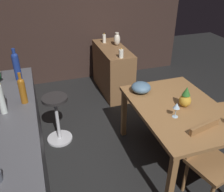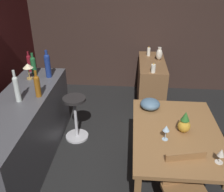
# 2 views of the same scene
# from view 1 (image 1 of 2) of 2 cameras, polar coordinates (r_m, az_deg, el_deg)

# --- Properties ---
(ground_plane) EXTENTS (9.00, 9.00, 0.00)m
(ground_plane) POSITION_cam_1_polar(r_m,az_deg,el_deg) (3.16, 5.88, -14.51)
(ground_plane) COLOR black
(wall_side_right) EXTENTS (0.10, 4.40, 2.60)m
(wall_side_right) POSITION_cam_1_polar(r_m,az_deg,el_deg) (4.72, -9.95, 18.55)
(wall_side_right) COLOR #33231E
(wall_side_right) RESTS_ON ground_plane
(dining_table) EXTENTS (1.33, 0.92, 0.74)m
(dining_table) POSITION_cam_1_polar(r_m,az_deg,el_deg) (2.87, 15.07, -3.92)
(dining_table) COLOR olive
(dining_table) RESTS_ON ground_plane
(kitchen_counter) EXTENTS (2.10, 0.60, 0.90)m
(kitchen_counter) POSITION_cam_1_polar(r_m,az_deg,el_deg) (2.81, -21.95, -11.41)
(kitchen_counter) COLOR #4C4C51
(kitchen_counter) RESTS_ON ground_plane
(sideboard_cabinet) EXTENTS (1.10, 0.44, 0.82)m
(sideboard_cabinet) POSITION_cam_1_polar(r_m,az_deg,el_deg) (4.42, 0.12, 6.06)
(sideboard_cabinet) COLOR brown
(sideboard_cabinet) RESTS_ON ground_plane
(chair_near_window) EXTENTS (0.48, 0.48, 0.81)m
(chair_near_window) POSITION_cam_1_polar(r_m,az_deg,el_deg) (2.68, 21.35, -13.37)
(chair_near_window) COLOR olive
(chair_near_window) RESTS_ON ground_plane
(bar_stool) EXTENTS (0.34, 0.34, 0.67)m
(bar_stool) POSITION_cam_1_polar(r_m,az_deg,el_deg) (3.30, -12.54, -4.97)
(bar_stool) COLOR #262323
(bar_stool) RESTS_ON ground_plane
(wine_glass_right) EXTENTS (0.07, 0.07, 0.17)m
(wine_glass_right) POSITION_cam_1_polar(r_m,az_deg,el_deg) (2.58, 14.69, -2.33)
(wine_glass_right) COLOR silver
(wine_glass_right) RESTS_ON dining_table
(pineapple_centerpiece) EXTENTS (0.13, 0.13, 0.24)m
(pineapple_centerpiece) POSITION_cam_1_polar(r_m,az_deg,el_deg) (2.81, 16.60, -0.49)
(pineapple_centerpiece) COLOR gold
(pineapple_centerpiece) RESTS_ON dining_table
(fruit_bowl) EXTENTS (0.24, 0.24, 0.12)m
(fruit_bowl) POSITION_cam_1_polar(r_m,az_deg,el_deg) (3.01, 6.72, 1.97)
(fruit_bowl) COLOR slate
(fruit_bowl) RESTS_ON dining_table
(wine_bottle_cobalt) EXTENTS (0.08, 0.08, 0.38)m
(wine_bottle_cobalt) POSITION_cam_1_polar(r_m,az_deg,el_deg) (3.10, -21.23, 6.68)
(wine_bottle_cobalt) COLOR navy
(wine_bottle_cobalt) RESTS_ON kitchen_counter
(wine_bottle_clear) EXTENTS (0.06, 0.06, 0.38)m
(wine_bottle_clear) POSITION_cam_1_polar(r_m,az_deg,el_deg) (2.47, -24.36, -0.19)
(wine_bottle_clear) COLOR silver
(wine_bottle_clear) RESTS_ON kitchen_counter
(wine_bottle_amber) EXTENTS (0.07, 0.07, 0.33)m
(wine_bottle_amber) POSITION_cam_1_polar(r_m,az_deg,el_deg) (2.58, -20.01, 1.43)
(wine_bottle_amber) COLOR #8C5114
(wine_bottle_amber) RESTS_ON kitchen_counter
(pillar_candle_tall) EXTENTS (0.06, 0.06, 0.17)m
(pillar_candle_tall) POSITION_cam_1_polar(r_m,az_deg,el_deg) (4.51, -1.82, 13.10)
(pillar_candle_tall) COLOR white
(pillar_candle_tall) RESTS_ON sideboard_cabinet
(pillar_candle_short) EXTENTS (0.07, 0.07, 0.15)m
(pillar_candle_short) POSITION_cam_1_polar(r_m,az_deg,el_deg) (3.82, 2.12, 9.74)
(pillar_candle_short) COLOR white
(pillar_candle_short) RESTS_ON sideboard_cabinet
(vase_ceramic_ivory) EXTENTS (0.11, 0.11, 0.22)m
(vase_ceramic_ivory) POSITION_cam_1_polar(r_m,az_deg,el_deg) (4.36, 1.16, 12.94)
(vase_ceramic_ivory) COLOR beige
(vase_ceramic_ivory) RESTS_ON sideboard_cabinet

